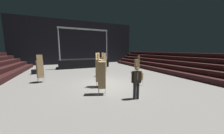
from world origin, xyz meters
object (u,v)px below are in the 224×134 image
(chair_stack_mid_left, at_px, (40,69))
(chair_stack_front_right, at_px, (137,64))
(stage_riser, at_px, (84,63))
(loose_chair_near_man, at_px, (140,78))
(chair_stack_rear_left, at_px, (102,74))
(chair_stack_mid_right, at_px, (103,65))
(chair_stack_front_left, at_px, (100,70))
(equipment_road_case, at_px, (36,72))
(man_with_tie, at_px, (136,80))
(chair_stack_mid_centre, at_px, (104,62))

(chair_stack_mid_left, bearing_deg, chair_stack_front_right, -16.51)
(stage_riser, bearing_deg, loose_chair_near_man, -78.63)
(chair_stack_front_right, bearing_deg, loose_chair_near_man, 154.99)
(stage_riser, bearing_deg, chair_stack_rear_left, -94.53)
(chair_stack_mid_right, height_order, chair_stack_rear_left, chair_stack_rear_left)
(stage_riser, bearing_deg, chair_stack_mid_right, -84.80)
(chair_stack_mid_right, bearing_deg, chair_stack_front_left, -147.61)
(chair_stack_front_left, bearing_deg, chair_stack_rear_left, 38.07)
(chair_stack_front_right, bearing_deg, chair_stack_mid_left, 101.78)
(chair_stack_front_right, bearing_deg, equipment_road_case, 79.70)
(stage_riser, relative_size, chair_stack_rear_left, 2.98)
(stage_riser, bearing_deg, chair_stack_mid_left, -122.29)
(chair_stack_rear_left, bearing_deg, chair_stack_front_right, 151.00)
(chair_stack_mid_right, bearing_deg, chair_stack_mid_left, 145.88)
(man_with_tie, distance_m, chair_stack_front_right, 7.78)
(chair_stack_mid_centre, bearing_deg, chair_stack_front_right, 114.75)
(stage_riser, height_order, equipment_road_case, stage_riser)
(chair_stack_front_right, distance_m, chair_stack_rear_left, 7.79)
(chair_stack_front_left, distance_m, loose_chair_near_man, 2.98)
(chair_stack_rear_left, height_order, equipment_road_case, chair_stack_rear_left)
(chair_stack_front_right, xyz_separation_m, chair_stack_rear_left, (-5.95, -5.01, 0.21))
(chair_stack_mid_left, height_order, chair_stack_mid_right, chair_stack_mid_right)
(man_with_tie, relative_size, loose_chair_near_man, 1.89)
(chair_stack_mid_right, xyz_separation_m, loose_chair_near_man, (1.56, -3.82, -0.62))
(chair_stack_front_right, height_order, loose_chair_near_man, chair_stack_front_right)
(chair_stack_mid_right, distance_m, chair_stack_rear_left, 4.76)
(chair_stack_front_right, distance_m, chair_stack_mid_centre, 3.86)
(chair_stack_front_left, relative_size, chair_stack_front_right, 1.22)
(man_with_tie, distance_m, chair_stack_mid_left, 7.69)
(chair_stack_front_left, height_order, equipment_road_case, chair_stack_front_left)
(chair_stack_front_left, relative_size, chair_stack_mid_left, 1.08)
(man_with_tie, bearing_deg, loose_chair_near_man, -121.35)
(chair_stack_front_right, height_order, chair_stack_rear_left, chair_stack_rear_left)
(chair_stack_front_left, xyz_separation_m, loose_chair_near_man, (2.83, -0.69, -0.66))
(chair_stack_mid_left, distance_m, loose_chair_near_man, 7.81)
(chair_stack_mid_centre, distance_m, equipment_road_case, 7.48)
(man_with_tie, relative_size, chair_stack_rear_left, 0.75)
(equipment_road_case, distance_m, loose_chair_near_man, 11.15)
(chair_stack_front_left, relative_size, loose_chair_near_man, 2.53)
(stage_riser, xyz_separation_m, chair_stack_mid_centre, (1.44, -5.26, 0.46))
(chair_stack_front_left, xyz_separation_m, chair_stack_mid_right, (1.27, 3.13, -0.04))
(chair_stack_front_left, distance_m, chair_stack_mid_right, 3.37)
(loose_chair_near_man, bearing_deg, chair_stack_mid_right, 15.99)
(chair_stack_mid_left, bearing_deg, chair_stack_front_left, -56.99)
(chair_stack_front_left, bearing_deg, chair_stack_mid_centre, -150.72)
(equipment_road_case, bearing_deg, loose_chair_near_man, -44.83)
(stage_riser, relative_size, chair_stack_front_right, 3.62)
(chair_stack_mid_right, relative_size, equipment_road_case, 2.56)
(stage_riser, bearing_deg, man_with_tie, -87.68)
(chair_stack_front_right, xyz_separation_m, equipment_road_case, (-10.71, 3.52, -0.75))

